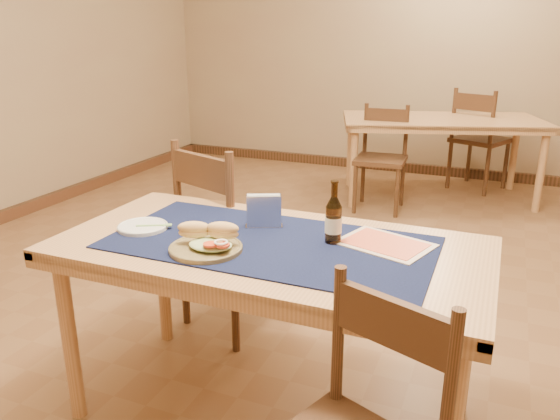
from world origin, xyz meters
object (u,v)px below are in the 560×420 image
at_px(main_table, 270,264).
at_px(beer_bottle, 333,220).
at_px(napkin_holder, 264,212).
at_px(sandwich_plate, 208,243).
at_px(chair_main_far, 230,234).
at_px(back_table, 441,127).

relative_size(main_table, beer_bottle, 6.79).
height_order(main_table, napkin_holder, napkin_holder).
bearing_deg(sandwich_plate, beer_bottle, 32.59).
bearing_deg(sandwich_plate, napkin_holder, 74.77).
xyz_separation_m(chair_main_far, napkin_holder, (0.38, -0.42, 0.30)).
bearing_deg(back_table, sandwich_plate, -96.31).
relative_size(beer_bottle, napkin_holder, 1.51).
relative_size(chair_main_far, napkin_holder, 6.39).
bearing_deg(main_table, beer_bottle, 22.00).
distance_m(main_table, back_table, 3.40).
bearing_deg(sandwich_plate, main_table, 43.16).
bearing_deg(sandwich_plate, back_table, 83.69).
bearing_deg(back_table, chair_main_far, -103.72).
relative_size(main_table, sandwich_plate, 6.06).
bearing_deg(main_table, napkin_holder, 121.31).
distance_m(beer_bottle, napkin_holder, 0.31).
bearing_deg(beer_bottle, napkin_holder, 169.42).
distance_m(back_table, chair_main_far, 2.92).
height_order(chair_main_far, sandwich_plate, chair_main_far).
height_order(back_table, chair_main_far, chair_main_far).
bearing_deg(back_table, main_table, -93.73).
bearing_deg(chair_main_far, back_table, 76.28).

